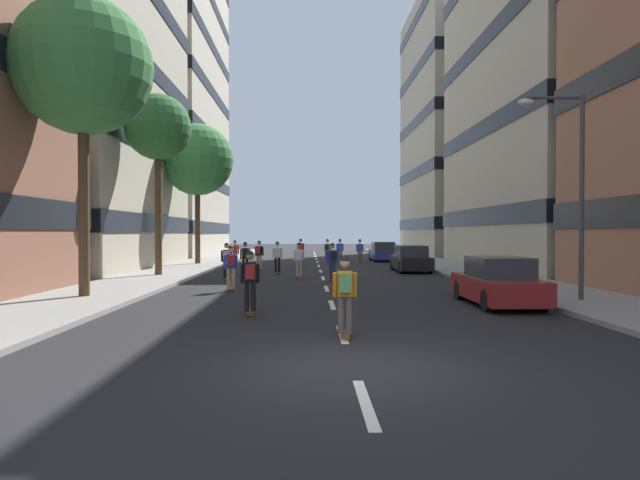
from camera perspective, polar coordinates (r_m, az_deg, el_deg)
ground_plane at (r=33.62m, az=0.01°, el=-3.08°), size 145.00×145.00×0.00m
sidewalk_left at (r=37.39m, az=-12.96°, el=-2.60°), size 3.85×66.46×0.14m
sidewalk_right at (r=37.74m, az=12.64°, el=-2.57°), size 3.85×66.46×0.14m
lane_markings at (r=34.95m, az=-0.04°, el=-2.93°), size 0.16×57.20×0.01m
building_left_mid at (r=39.86m, az=-27.39°, el=14.55°), size 15.11×18.77×23.45m
building_left_far at (r=61.08m, az=-18.10°, el=15.86°), size 15.11×21.50×36.18m
building_right_mid at (r=40.38m, az=26.78°, el=13.27°), size 15.11×19.34×21.92m
building_right_far at (r=60.40m, az=16.87°, el=11.01°), size 15.11×17.83×25.84m
parked_car_near at (r=32.38m, az=9.31°, el=-2.01°), size 1.82×4.40×1.52m
parked_car_mid at (r=18.25m, az=17.83°, el=-4.23°), size 1.82×4.40×1.52m
parked_car_far at (r=43.95m, az=6.49°, el=-1.26°), size 1.82×4.40×1.52m
street_tree_near at (r=29.63m, az=-16.34°, el=10.92°), size 3.32×3.32×9.12m
street_tree_mid at (r=21.04m, az=-23.20°, el=16.05°), size 4.60×4.60×10.04m
street_tree_far at (r=39.25m, az=-12.50°, el=8.04°), size 4.90×4.90×9.57m
streetlamp_right at (r=19.36m, az=24.36°, el=6.22°), size 2.13×0.30×6.50m
skater_0 at (r=30.34m, az=-4.42°, el=-1.65°), size 0.55×0.92×1.78m
skater_1 at (r=21.71m, az=-9.15°, el=-2.56°), size 0.57×0.92×1.78m
skater_2 at (r=29.43m, az=-7.71°, el=-1.67°), size 0.56×0.92×1.78m
skater_3 at (r=41.65m, az=2.06°, el=-0.97°), size 0.56×0.92×1.78m
skater_4 at (r=27.39m, az=-2.18°, el=-1.91°), size 0.53×0.90×1.78m
skater_5 at (r=12.09m, az=2.59°, el=-5.25°), size 0.54×0.91×1.78m
skater_6 at (r=40.25m, az=4.12°, el=-1.04°), size 0.56×0.92×1.78m
skater_7 at (r=15.52m, az=-7.22°, el=-3.90°), size 0.55×0.92×1.78m
skater_8 at (r=25.89m, az=1.29°, el=-2.00°), size 0.57×0.92×1.78m
skater_9 at (r=26.85m, az=-9.61°, el=-1.91°), size 0.55×0.91×1.78m
skater_10 at (r=42.47m, az=-2.00°, el=-0.94°), size 0.55×0.91×1.78m
skater_11 at (r=40.54m, az=0.76°, el=-0.98°), size 0.57×0.92×1.78m
skater_12 at (r=36.02m, az=-8.75°, el=-1.27°), size 0.56×0.92×1.78m
skater_13 at (r=33.43m, az=-6.29°, el=-1.37°), size 0.56×0.92×1.78m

